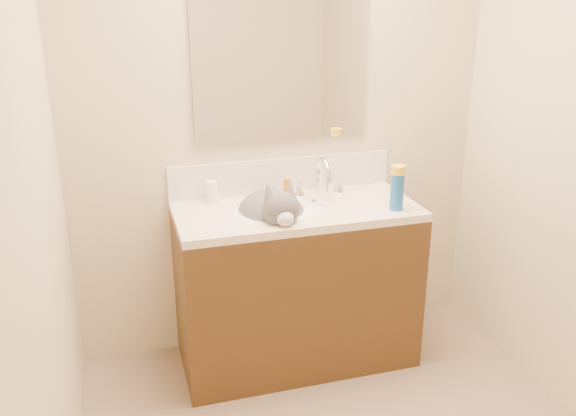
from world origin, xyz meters
TOP-DOWN VIEW (x-y plane):
  - room_shell at (0.00, 0.00)m, footprint 2.24×2.54m
  - vanity_cabinet at (0.00, 0.97)m, footprint 1.20×0.55m
  - counter_slab at (0.00, 0.97)m, footprint 1.20×0.55m
  - basin at (-0.12, 0.94)m, footprint 0.45×0.36m
  - faucet at (0.18, 1.11)m, footprint 0.28×0.20m
  - cat at (-0.13, 0.95)m, footprint 0.38×0.47m
  - backsplash at (0.00, 1.24)m, footprint 1.20×0.02m
  - mirror at (0.00, 1.24)m, footprint 0.90×0.02m
  - pill_bottle at (-0.39, 1.17)m, footprint 0.08×0.08m
  - pill_label at (-0.39, 1.17)m, footprint 0.07×0.07m
  - silver_jar at (-0.08, 1.17)m, footprint 0.06×0.06m
  - amber_bottle at (0.00, 1.16)m, footprint 0.04×0.04m
  - toothbrush at (0.11, 1.03)m, footprint 0.06×0.14m
  - toothbrush_head at (0.11, 1.03)m, footprint 0.03×0.03m
  - spray_can at (0.46, 0.81)m, footprint 0.09×0.09m
  - spray_cap at (0.46, 0.81)m, footprint 0.09×0.09m

SIDE VIEW (x-z plane):
  - vanity_cabinet at x=0.00m, z-range 0.00..0.82m
  - basin at x=-0.12m, z-range 0.72..0.86m
  - counter_slab at x=0.00m, z-range 0.82..0.86m
  - cat at x=-0.13m, z-range 0.67..1.02m
  - toothbrush at x=0.11m, z-range 0.86..0.87m
  - toothbrush_head at x=0.11m, z-range 0.86..0.88m
  - silver_jar at x=-0.08m, z-range 0.86..0.91m
  - pill_label at x=-0.39m, z-range 0.89..0.92m
  - amber_bottle at x=0.00m, z-range 0.86..0.95m
  - pill_bottle at x=-0.39m, z-range 0.86..0.97m
  - faucet at x=0.18m, z-range 0.84..1.05m
  - backsplash at x=0.00m, z-range 0.86..1.04m
  - spray_can at x=0.46m, z-range 0.86..1.04m
  - spray_cap at x=0.46m, z-range 1.04..1.08m
  - room_shell at x=0.00m, z-range 0.23..2.75m
  - mirror at x=0.00m, z-range 1.14..1.94m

